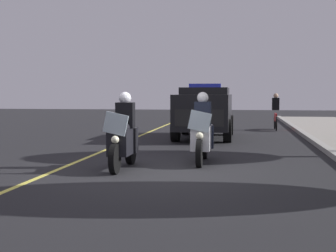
{
  "coord_description": "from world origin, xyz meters",
  "views": [
    {
      "loc": [
        10.26,
        1.78,
        1.69
      ],
      "look_at": [
        -1.39,
        0.0,
        0.9
      ],
      "focal_mm": 52.47,
      "sensor_mm": 36.0,
      "label": 1
    }
  ],
  "objects_px": {
    "police_suv": "(205,110)",
    "cyclist_background": "(276,112)",
    "police_motorcycle_lead_left": "(123,138)",
    "police_motorcycle_lead_right": "(202,134)"
  },
  "relations": [
    {
      "from": "police_motorcycle_lead_left",
      "to": "cyclist_background",
      "type": "xyz_separation_m",
      "value": [
        -12.27,
        4.12,
        0.14
      ]
    },
    {
      "from": "police_motorcycle_lead_right",
      "to": "cyclist_background",
      "type": "xyz_separation_m",
      "value": [
        -11.07,
        2.45,
        0.14
      ]
    },
    {
      "from": "police_suv",
      "to": "cyclist_background",
      "type": "relative_size",
      "value": 2.79
    },
    {
      "from": "police_suv",
      "to": "cyclist_background",
      "type": "distance_m",
      "value": 5.32
    },
    {
      "from": "police_suv",
      "to": "police_motorcycle_lead_left",
      "type": "bearing_deg",
      "value": -8.83
    },
    {
      "from": "police_suv",
      "to": "police_motorcycle_lead_right",
      "type": "bearing_deg",
      "value": 3.87
    },
    {
      "from": "cyclist_background",
      "to": "police_motorcycle_lead_right",
      "type": "bearing_deg",
      "value": -12.5
    },
    {
      "from": "police_motorcycle_lead_left",
      "to": "police_suv",
      "type": "xyz_separation_m",
      "value": [
        -7.82,
        1.21,
        0.37
      ]
    },
    {
      "from": "police_motorcycle_lead_right",
      "to": "cyclist_background",
      "type": "distance_m",
      "value": 11.34
    },
    {
      "from": "police_motorcycle_lead_right",
      "to": "police_motorcycle_lead_left",
      "type": "bearing_deg",
      "value": -54.17
    }
  ]
}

